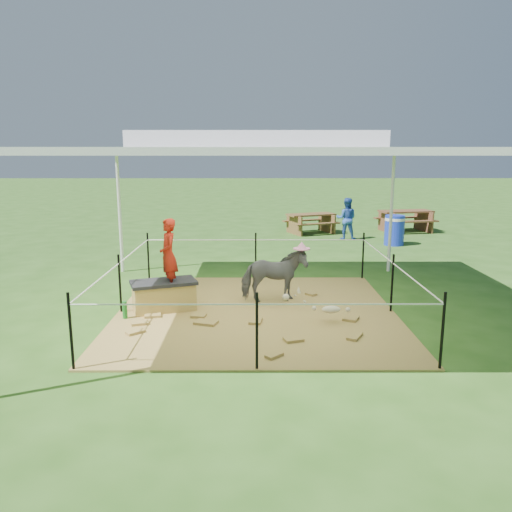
{
  "coord_description": "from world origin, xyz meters",
  "views": [
    {
      "loc": [
        -0.03,
        -7.96,
        2.63
      ],
      "look_at": [
        0.0,
        0.6,
        0.85
      ],
      "focal_mm": 35.0,
      "sensor_mm": 36.0,
      "label": 1
    }
  ],
  "objects_px": {
    "straw_bale": "(164,297)",
    "green_bottle": "(125,310)",
    "picnic_table_near": "(311,223)",
    "picnic_table_far": "(405,221)",
    "foal": "(331,308)",
    "distant_person": "(346,219)",
    "trash_barrel": "(394,230)",
    "woman": "(168,249)",
    "pony": "(274,276)"
  },
  "relations": [
    {
      "from": "foal",
      "to": "distant_person",
      "type": "height_order",
      "value": "distant_person"
    },
    {
      "from": "straw_bale",
      "to": "woman",
      "type": "distance_m",
      "value": 0.83
    },
    {
      "from": "pony",
      "to": "distant_person",
      "type": "relative_size",
      "value": 0.88
    },
    {
      "from": "picnic_table_near",
      "to": "straw_bale",
      "type": "bearing_deg",
      "value": -133.69
    },
    {
      "from": "distant_person",
      "to": "straw_bale",
      "type": "bearing_deg",
      "value": 70.81
    },
    {
      "from": "picnic_table_near",
      "to": "picnic_table_far",
      "type": "bearing_deg",
      "value": -15.89
    },
    {
      "from": "woman",
      "to": "foal",
      "type": "xyz_separation_m",
      "value": [
        2.61,
        -0.66,
        -0.81
      ]
    },
    {
      "from": "green_bottle",
      "to": "foal",
      "type": "xyz_separation_m",
      "value": [
        3.26,
        -0.21,
        0.1
      ]
    },
    {
      "from": "woman",
      "to": "foal",
      "type": "bearing_deg",
      "value": 56.08
    },
    {
      "from": "foal",
      "to": "trash_barrel",
      "type": "distance_m",
      "value": 7.39
    },
    {
      "from": "woman",
      "to": "foal",
      "type": "height_order",
      "value": "woman"
    },
    {
      "from": "straw_bale",
      "to": "woman",
      "type": "bearing_deg",
      "value": 0.0
    },
    {
      "from": "green_bottle",
      "to": "trash_barrel",
      "type": "height_order",
      "value": "trash_barrel"
    },
    {
      "from": "green_bottle",
      "to": "pony",
      "type": "relative_size",
      "value": 0.25
    },
    {
      "from": "green_bottle",
      "to": "trash_barrel",
      "type": "xyz_separation_m",
      "value": [
        6.12,
        6.61,
        0.26
      ]
    },
    {
      "from": "picnic_table_far",
      "to": "distant_person",
      "type": "relative_size",
      "value": 1.35
    },
    {
      "from": "foal",
      "to": "distant_person",
      "type": "xyz_separation_m",
      "value": [
        1.64,
        7.79,
        0.38
      ]
    },
    {
      "from": "straw_bale",
      "to": "trash_barrel",
      "type": "xyz_separation_m",
      "value": [
        5.57,
        6.16,
        0.18
      ]
    },
    {
      "from": "pony",
      "to": "foal",
      "type": "relative_size",
      "value": 1.32
    },
    {
      "from": "straw_bale",
      "to": "trash_barrel",
      "type": "relative_size",
      "value": 1.16
    },
    {
      "from": "green_bottle",
      "to": "picnic_table_far",
      "type": "xyz_separation_m",
      "value": [
        7.18,
        9.11,
        0.19
      ]
    },
    {
      "from": "woman",
      "to": "trash_barrel",
      "type": "bearing_deg",
      "value": 118.57
    },
    {
      "from": "picnic_table_near",
      "to": "picnic_table_far",
      "type": "relative_size",
      "value": 0.9
    },
    {
      "from": "picnic_table_far",
      "to": "pony",
      "type": "bearing_deg",
      "value": -131.1
    },
    {
      "from": "picnic_table_near",
      "to": "picnic_table_far",
      "type": "height_order",
      "value": "picnic_table_far"
    },
    {
      "from": "woman",
      "to": "green_bottle",
      "type": "bearing_deg",
      "value": -75.13
    },
    {
      "from": "pony",
      "to": "distant_person",
      "type": "distance_m",
      "value": 7.13
    },
    {
      "from": "straw_bale",
      "to": "distant_person",
      "type": "height_order",
      "value": "distant_person"
    },
    {
      "from": "straw_bale",
      "to": "pony",
      "type": "xyz_separation_m",
      "value": [
        1.86,
        0.45,
        0.25
      ]
    },
    {
      "from": "distant_person",
      "to": "picnic_table_near",
      "type": "bearing_deg",
      "value": -39.35
    },
    {
      "from": "green_bottle",
      "to": "distant_person",
      "type": "distance_m",
      "value": 9.04
    },
    {
      "from": "woman",
      "to": "picnic_table_far",
      "type": "xyz_separation_m",
      "value": [
        6.53,
        8.66,
        -0.71
      ]
    },
    {
      "from": "straw_bale",
      "to": "picnic_table_far",
      "type": "xyz_separation_m",
      "value": [
        6.63,
        8.66,
        0.11
      ]
    },
    {
      "from": "woman",
      "to": "picnic_table_near",
      "type": "xyz_separation_m",
      "value": [
        3.3,
        8.34,
        -0.75
      ]
    },
    {
      "from": "picnic_table_far",
      "to": "trash_barrel",
      "type": "bearing_deg",
      "value": -124.02
    },
    {
      "from": "trash_barrel",
      "to": "straw_bale",
      "type": "bearing_deg",
      "value": -132.12
    },
    {
      "from": "woman",
      "to": "pony",
      "type": "relative_size",
      "value": 1.07
    },
    {
      "from": "straw_bale",
      "to": "green_bottle",
      "type": "xyz_separation_m",
      "value": [
        -0.55,
        -0.45,
        -0.08
      ]
    },
    {
      "from": "foal",
      "to": "distant_person",
      "type": "relative_size",
      "value": 0.66
    },
    {
      "from": "green_bottle",
      "to": "foal",
      "type": "bearing_deg",
      "value": -3.61
    },
    {
      "from": "foal",
      "to": "trash_barrel",
      "type": "height_order",
      "value": "trash_barrel"
    },
    {
      "from": "pony",
      "to": "foal",
      "type": "xyz_separation_m",
      "value": [
        0.85,
        -1.11,
        -0.24
      ]
    },
    {
      "from": "straw_bale",
      "to": "woman",
      "type": "relative_size",
      "value": 0.83
    },
    {
      "from": "picnic_table_far",
      "to": "distant_person",
      "type": "bearing_deg",
      "value": -157.27
    },
    {
      "from": "picnic_table_near",
      "to": "woman",
      "type": "bearing_deg",
      "value": -133.1
    },
    {
      "from": "foal",
      "to": "trash_barrel",
      "type": "relative_size",
      "value": 0.98
    },
    {
      "from": "foal",
      "to": "pony",
      "type": "bearing_deg",
      "value": 125.14
    },
    {
      "from": "straw_bale",
      "to": "green_bottle",
      "type": "relative_size",
      "value": 3.6
    },
    {
      "from": "woman",
      "to": "picnic_table_near",
      "type": "relative_size",
      "value": 0.77
    },
    {
      "from": "trash_barrel",
      "to": "woman",
      "type": "bearing_deg",
      "value": -131.6
    }
  ]
}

